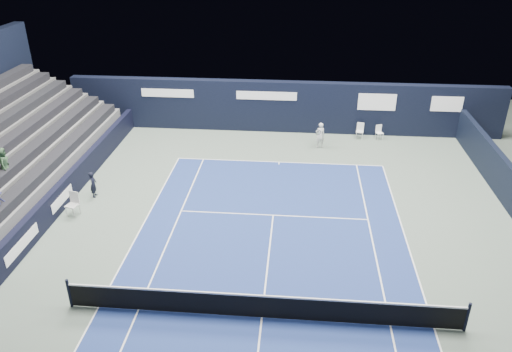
{
  "coord_description": "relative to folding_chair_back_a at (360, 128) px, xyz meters",
  "views": [
    {
      "loc": [
        0.9,
        -12.34,
        11.48
      ],
      "look_at": [
        -0.86,
        7.59,
        1.3
      ],
      "focal_mm": 35.0,
      "sensor_mm": 36.0,
      "label": 1
    }
  ],
  "objects": [
    {
      "name": "back_sponsor_wall",
      "position": [
        -4.62,
        0.76,
        0.93
      ],
      "size": [
        26.0,
        0.63,
        3.1
      ],
      "color": "black",
      "rests_on": "ground"
    },
    {
      "name": "court_markings",
      "position": [
        -4.62,
        -15.74,
        -0.62
      ],
      "size": [
        11.03,
        23.83,
        0.0
      ],
      "color": "white",
      "rests_on": "court_surface"
    },
    {
      "name": "line_judge",
      "position": [
        -13.07,
        -8.35,
        -0.0
      ],
      "size": [
        0.36,
        0.49,
        1.25
      ],
      "primitive_type": "imported",
      "rotation": [
        0.0,
        0.0,
        1.71
      ],
      "color": "black",
      "rests_on": "ground"
    },
    {
      "name": "side_barrier_left",
      "position": [
        -14.12,
        -9.77,
        -0.03
      ],
      "size": [
        0.33,
        22.0,
        1.2
      ],
      "color": "black",
      "rests_on": "ground"
    },
    {
      "name": "ground",
      "position": [
        -4.62,
        -13.74,
        -0.63
      ],
      "size": [
        48.0,
        48.0,
        0.0
      ],
      "primitive_type": "plane",
      "color": "#536359",
      "rests_on": "ground"
    },
    {
      "name": "tennis_player",
      "position": [
        -2.42,
        -1.67,
        0.12
      ],
      "size": [
        0.63,
        0.87,
        1.49
      ],
      "color": "silver",
      "rests_on": "ground"
    },
    {
      "name": "folding_chair_back_a",
      "position": [
        0.0,
        0.0,
        0.0
      ],
      "size": [
        0.48,
        0.51,
        0.94
      ],
      "rotation": [
        0.0,
        0.0,
        -0.19
      ],
      "color": "silver",
      "rests_on": "ground"
    },
    {
      "name": "tennis_net",
      "position": [
        -4.62,
        -15.74,
        -0.12
      ],
      "size": [
        12.9,
        0.1,
        1.1
      ],
      "color": "black",
      "rests_on": "ground"
    },
    {
      "name": "folding_chair_back_b",
      "position": [
        1.11,
        -0.08,
        -0.14
      ],
      "size": [
        0.48,
        0.47,
        0.86
      ],
      "rotation": [
        0.0,
        0.0,
        0.34
      ],
      "color": "white",
      "rests_on": "ground"
    },
    {
      "name": "court_surface",
      "position": [
        -4.62,
        -15.74,
        -0.62
      ],
      "size": [
        10.97,
        23.77,
        0.01
      ],
      "primitive_type": "cube",
      "color": "navy",
      "rests_on": "ground"
    },
    {
      "name": "line_judge_chair",
      "position": [
        -13.33,
        -10.02,
        -0.01
      ],
      "size": [
        0.59,
        0.58,
        1.09
      ],
      "rotation": [
        0.0,
        0.0,
        -0.27
      ],
      "color": "silver",
      "rests_on": "ground"
    }
  ]
}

